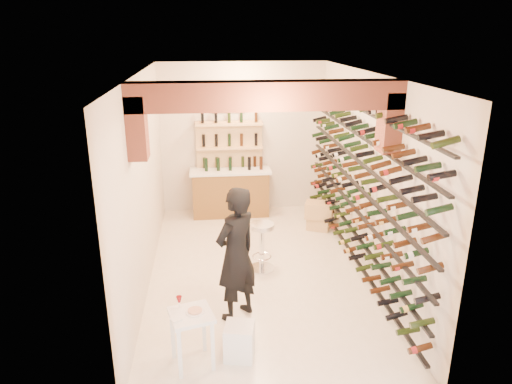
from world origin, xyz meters
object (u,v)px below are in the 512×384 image
at_px(crate_lower, 318,223).
at_px(white_stool, 239,341).
at_px(person, 236,254).
at_px(back_counter, 231,191).
at_px(tasting_table, 191,322).
at_px(wine_rack, 354,180).
at_px(chrome_barstool, 262,243).

bearing_deg(crate_lower, white_stool, -116.24).
relative_size(person, crate_lower, 4.40).
distance_m(back_counter, crate_lower, 2.01).
relative_size(white_stool, crate_lower, 1.01).
relative_size(back_counter, white_stool, 3.89).
height_order(back_counter, tasting_table, back_counter).
bearing_deg(wine_rack, tasting_table, -139.43).
bearing_deg(person, white_stool, 47.15).
relative_size(tasting_table, crate_lower, 1.95).
bearing_deg(back_counter, white_stool, -91.87).
height_order(tasting_table, person, person).
bearing_deg(wine_rack, back_counter, 124.66).
bearing_deg(chrome_barstool, back_counter, 98.35).
bearing_deg(white_stool, wine_rack, 46.73).
bearing_deg(tasting_table, crate_lower, 42.64).
bearing_deg(tasting_table, white_stool, -7.82).
xyz_separation_m(white_stool, chrome_barstool, (0.53, 2.20, 0.26)).
distance_m(white_stool, crate_lower, 4.20).
height_order(wine_rack, back_counter, wine_rack).
xyz_separation_m(person, chrome_barstool, (0.50, 1.32, -0.47)).
bearing_deg(person, tasting_table, 17.16).
relative_size(back_counter, chrome_barstool, 2.06).
relative_size(white_stool, person, 0.23).
bearing_deg(person, wine_rack, 170.98).
xyz_separation_m(back_counter, chrome_barstool, (0.38, -2.56, -0.06)).
distance_m(wine_rack, crate_lower, 2.18).
xyz_separation_m(white_stool, person, (0.03, 0.88, 0.73)).
xyz_separation_m(back_counter, person, (-0.13, -3.88, 0.42)).
distance_m(tasting_table, crate_lower, 4.56).
relative_size(person, chrome_barstool, 2.30).
distance_m(person, crate_lower, 3.51).
distance_m(tasting_table, person, 1.18).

